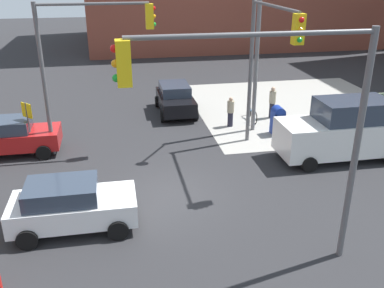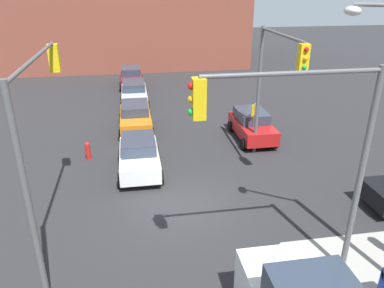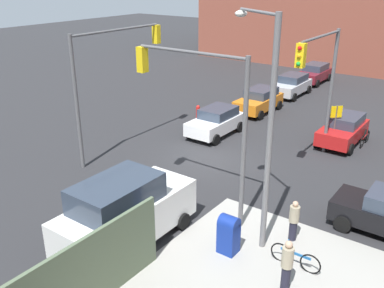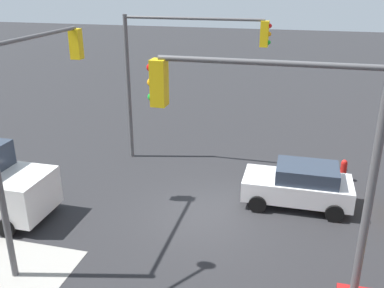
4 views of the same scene
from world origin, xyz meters
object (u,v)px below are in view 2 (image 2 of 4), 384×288
sedan_silver (134,93)px  coupe_red (252,125)px  coupe_orange (135,117)px  bicycle_at_crosswalk (267,128)px  traffic_signal_nw_corner (274,75)px  traffic_signal_ne_corner (302,139)px  fire_hydrant (88,150)px  coupe_maroon (131,77)px  hatchback_white (139,155)px  traffic_signal_se_corner (40,121)px

sedan_silver → coupe_red: bearing=40.0°
coupe_orange → bicycle_at_crosswalk: coupe_orange is taller
coupe_red → bicycle_at_crosswalk: (-0.52, 1.11, -0.50)m
bicycle_at_crosswalk → traffic_signal_nw_corner: bearing=-19.9°
traffic_signal_ne_corner → sedan_silver: (-18.57, -4.23, -3.76)m
coupe_orange → bicycle_at_crosswalk: 7.93m
fire_hydrant → traffic_signal_ne_corner: bearing=35.5°
traffic_signal_nw_corner → coupe_maroon: 18.03m
sedan_silver → coupe_maroon: bearing=-178.5°
traffic_signal_ne_corner → hatchback_white: bearing=-151.3°
traffic_signal_se_corner → hatchback_white: (-5.31, 2.85, -3.83)m
coupe_red → fire_hydrant: bearing=-81.9°
bicycle_at_crosswalk → sedan_silver: bearing=-133.5°
traffic_signal_se_corner → coupe_red: traffic_signal_se_corner is taller
coupe_maroon → sedan_silver: bearing=1.5°
hatchback_white → coupe_maroon: 15.92m
coupe_orange → coupe_maroon: 10.43m
coupe_orange → sedan_silver: 5.35m
coupe_maroon → bicycle_at_crosswalk: coupe_maroon is taller
hatchback_white → coupe_red: bearing=115.1°
traffic_signal_nw_corner → coupe_red: size_ratio=1.61×
coupe_orange → coupe_red: same height
coupe_orange → coupe_red: size_ratio=1.03×
coupe_red → coupe_orange: bearing=-110.3°
sedan_silver → fire_hydrant: bearing=-15.7°
traffic_signal_ne_corner → coupe_orange: bearing=-162.1°
hatchback_white → traffic_signal_ne_corner: bearing=28.7°
traffic_signal_se_corner → coupe_orange: traffic_signal_se_corner is taller
traffic_signal_ne_corner → hatchback_white: 9.58m
fire_hydrant → bicycle_at_crosswalk: size_ratio=0.54×
traffic_signal_ne_corner → bicycle_at_crosswalk: traffic_signal_ne_corner is taller
traffic_signal_nw_corner → traffic_signal_se_corner: 10.18m
coupe_red → traffic_signal_ne_corner: bearing=-12.1°
coupe_maroon → coupe_red: size_ratio=1.04×
coupe_maroon → coupe_orange: bearing=0.5°
traffic_signal_nw_corner → bicycle_at_crosswalk: bearing=160.1°
hatchback_white → bicycle_at_crosswalk: bearing=115.1°
traffic_signal_nw_corner → traffic_signal_ne_corner: (7.17, -1.91, 0.01)m
traffic_signal_se_corner → coupe_orange: 11.81m
traffic_signal_nw_corner → traffic_signal_ne_corner: bearing=-14.9°
traffic_signal_se_corner → coupe_orange: size_ratio=1.56×
hatchback_white → sedan_silver: (-10.84, 0.00, 0.00)m
coupe_red → sedan_silver: (-7.78, -6.54, 0.00)m
traffic_signal_ne_corner → fire_hydrant: 12.38m
coupe_maroon → coupe_red: 14.49m
traffic_signal_ne_corner → coupe_orange: size_ratio=1.56×
sedan_silver → coupe_orange: bearing=-0.4°
traffic_signal_nw_corner → traffic_signal_se_corner: same height
sedan_silver → traffic_signal_nw_corner: bearing=28.3°
traffic_signal_se_corner → sedan_silver: (-16.15, 2.86, -3.83)m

